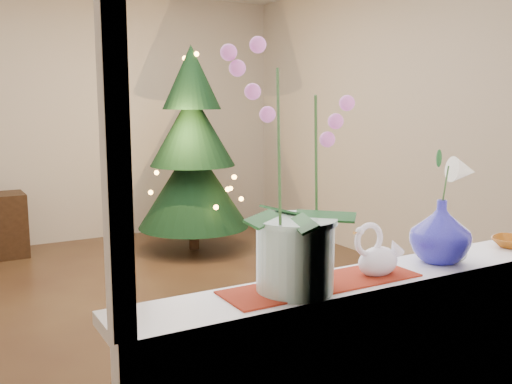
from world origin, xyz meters
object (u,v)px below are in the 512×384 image
(xmas_tree, at_px, (193,149))
(paperweight, at_px, (458,253))
(blue_vase, at_px, (441,227))
(swan, at_px, (378,250))
(orchid_pot, at_px, (296,169))

(xmas_tree, bearing_deg, paperweight, -98.86)
(blue_vase, height_order, xmas_tree, xmas_tree)
(swan, bearing_deg, blue_vase, -9.57)
(orchid_pot, distance_m, blue_vase, 0.70)
(orchid_pot, xyz_separation_m, xmas_tree, (1.33, 3.88, -0.27))
(swan, xyz_separation_m, blue_vase, (0.32, 0.02, 0.04))
(blue_vase, bearing_deg, xmas_tree, 80.14)
(paperweight, xyz_separation_m, xmas_tree, (0.61, 3.90, 0.08))
(swan, xyz_separation_m, paperweight, (0.38, -0.01, -0.06))
(orchid_pot, height_order, swan, orchid_pot)
(swan, bearing_deg, paperweight, -14.99)
(xmas_tree, bearing_deg, blue_vase, -99.86)
(orchid_pot, height_order, blue_vase, orchid_pot)
(orchid_pot, xyz_separation_m, swan, (0.34, -0.00, -0.30))
(swan, xyz_separation_m, xmas_tree, (0.99, 3.89, 0.03))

